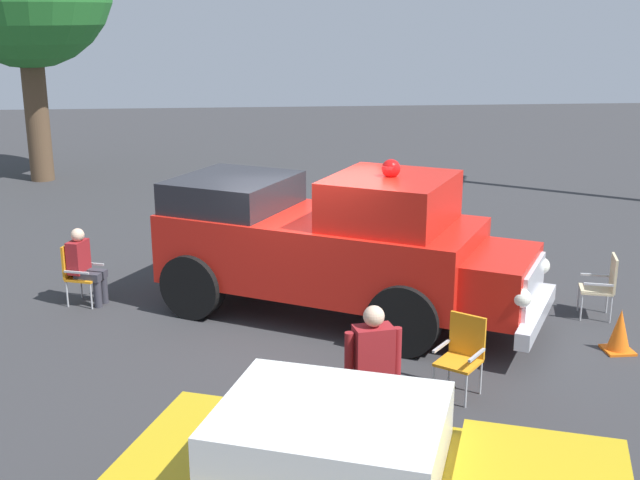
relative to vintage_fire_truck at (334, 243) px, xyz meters
name	(u,v)px	position (x,y,z in m)	size (l,w,h in m)	color
ground_plane	(307,323)	(-0.32, 0.46, -1.20)	(60.00, 60.00, 0.00)	#333335
vintage_fire_truck	(334,243)	(0.00, 0.00, 0.00)	(4.84, 6.24, 2.59)	black
lawn_chair_near_truck	(78,269)	(0.95, 4.14, -0.61)	(0.64, 0.63, 1.02)	#B7BABF
lawn_chair_by_car	(463,350)	(-2.87, -1.31, -0.61)	(0.69, 0.69, 1.02)	#B7BABF
lawn_chair_spare	(605,282)	(-0.52, -4.23, -0.61)	(0.62, 0.62, 1.02)	#B7BABF
spectator_seated	(84,264)	(0.90, 4.02, -0.50)	(0.53, 0.63, 1.29)	#383842
spectator_standing	(373,368)	(-4.08, 0.03, -0.23)	(0.32, 0.65, 1.68)	#2D334C
traffic_cone	(620,331)	(-1.82, -3.89, -0.89)	(0.40, 0.40, 0.64)	orange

